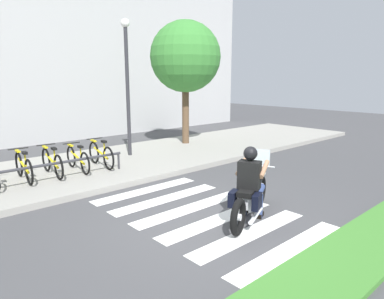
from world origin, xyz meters
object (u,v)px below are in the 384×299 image
Objects in this scene: tree_near_rack at (185,57)px; motorcycle at (251,196)px; bicycle_4 at (78,159)px; street_lamp at (127,77)px; bicycle_2 at (24,167)px; bicycle_5 at (101,154)px; bicycle_3 at (52,162)px; bike_rack at (46,166)px; rider at (250,178)px.

motorcycle is at bearing -121.21° from tree_near_rack.
bicycle_4 is 3.19m from street_lamp.
bicycle_2 is at bearing -179.97° from bicycle_4.
bicycle_5 is at bearing -0.01° from bicycle_2.
bike_rack is (-0.35, -0.55, 0.06)m from bicycle_3.
rider reaches higher than bike_rack.
motorcycle is at bearing 20.81° from rider.
tree_near_rack reaches higher than bicycle_5.
rider is (-0.07, -0.03, 0.37)m from motorcycle.
motorcycle is at bearing -63.64° from bike_rack.
bicycle_4 is 5.91m from tree_near_rack.
bicycle_2 is 4.26m from street_lamp.
bicycle_2 is 0.97× the size of bicycle_3.
motorcycle is 5.22m from bicycle_4.
bicycle_4 is (0.70, 0.00, -0.02)m from bicycle_3.
rider is 0.32× the size of street_lamp.
motorcycle reaches higher than bicycle_5.
bicycle_2 is 1.00× the size of bicycle_5.
bicycle_3 is (-1.82, 5.11, -0.33)m from rider.
street_lamp is at bearing 80.58° from motorcycle.
tree_near_rack reaches higher than bicycle_3.
motorcycle is 7.90m from tree_near_rack.
bike_rack is 0.86× the size of tree_near_rack.
bicycle_5 is 0.34× the size of tree_near_rack.
bicycle_2 is at bearing -167.61° from street_lamp.
bike_rack is at bearing -122.39° from bicycle_3.
bicycle_3 is at bearing 57.61° from bike_rack.
motorcycle is 1.24× the size of bicycle_3.
bicycle_4 is at bearing 103.17° from motorcycle.
bicycle_2 is 1.40m from bicycle_4.
rider reaches higher than bicycle_4.
street_lamp is (2.86, 0.78, 2.20)m from bicycle_3.
motorcycle is 0.38m from rider.
bicycle_5 is (0.70, -0.00, 0.02)m from bicycle_4.
rider is at bearing -159.19° from motorcycle.
tree_near_rack is (4.28, 1.18, 2.93)m from bicycle_5.
bicycle_2 is 0.37× the size of street_lamp.
bicycle_5 is (-0.41, 5.11, -0.32)m from rider.
tree_near_rack is at bearing 16.05° from bike_rack.
street_lamp is 2.94m from tree_near_rack.
bicycle_5 is 1.84m from bike_rack.
bike_rack is at bearing -57.64° from bicycle_2.
street_lamp is at bearing 12.39° from bicycle_2.
bicycle_5 is (2.11, -0.00, 0.01)m from bicycle_2.
bike_rack is at bearing -163.95° from tree_near_rack.
rider is 0.35× the size of bike_rack.
tree_near_rack is (3.87, 6.29, 2.61)m from rider.
rider is 0.85× the size of bicycle_3.
rider is at bearing -63.72° from bicycle_2.
tree_near_rack reaches higher than street_lamp.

